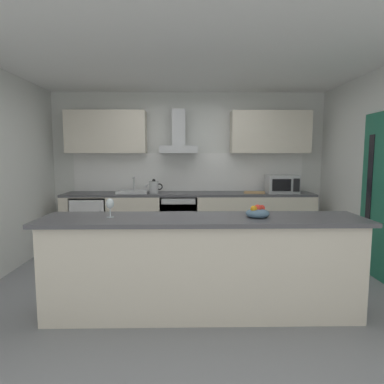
{
  "coord_description": "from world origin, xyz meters",
  "views": [
    {
      "loc": [
        -0.04,
        -3.83,
        1.53
      ],
      "look_at": [
        0.03,
        0.39,
        1.05
      ],
      "focal_mm": 30.61,
      "sensor_mm": 36.0,
      "label": 1
    }
  ],
  "objects": [
    {
      "name": "oven",
      "position": [
        -0.17,
        1.57,
        0.46
      ],
      "size": [
        0.6,
        0.62,
        0.8
      ],
      "color": "slate",
      "rests_on": "ground"
    },
    {
      "name": "wall_back",
      "position": [
        0.0,
        1.97,
        1.3
      ],
      "size": [
        5.69,
        0.12,
        2.6
      ],
      "primitive_type": "cube",
      "color": "silver",
      "rests_on": "ground"
    },
    {
      "name": "ground",
      "position": [
        0.0,
        0.0,
        -0.01
      ],
      "size": [
        5.69,
        4.82,
        0.02
      ],
      "primitive_type": "cube",
      "color": "gray"
    },
    {
      "name": "counter_island",
      "position": [
        0.11,
        -0.82,
        0.48
      ],
      "size": [
        3.03,
        0.64,
        0.95
      ],
      "color": "beige",
      "rests_on": "ground"
    },
    {
      "name": "counter_back",
      "position": [
        0.0,
        1.59,
        0.45
      ],
      "size": [
        4.13,
        0.6,
        0.9
      ],
      "color": "beige",
      "rests_on": "ground"
    },
    {
      "name": "microwave",
      "position": [
        1.55,
        1.54,
        1.05
      ],
      "size": [
        0.5,
        0.38,
        0.3
      ],
      "color": "#B7BABC",
      "rests_on": "counter_back"
    },
    {
      "name": "sink",
      "position": [
        -0.92,
        1.58,
        0.93
      ],
      "size": [
        0.5,
        0.4,
        0.26
      ],
      "color": "silver",
      "rests_on": "counter_back"
    },
    {
      "name": "upper_cabinets",
      "position": [
        0.0,
        1.74,
        1.91
      ],
      "size": [
        4.07,
        0.32,
        0.7
      ],
      "color": "beige"
    },
    {
      "name": "range_hood",
      "position": [
        -0.17,
        1.69,
        1.79
      ],
      "size": [
        0.62,
        0.45,
        0.72
      ],
      "color": "#B7BABC"
    },
    {
      "name": "backsplash_tile",
      "position": [
        0.0,
        1.9,
        1.23
      ],
      "size": [
        3.99,
        0.02,
        0.66
      ],
      "primitive_type": "cube",
      "color": "white"
    },
    {
      "name": "side_door",
      "position": [
        2.33,
        0.06,
        1.03
      ],
      "size": [
        0.08,
        0.85,
        2.05
      ],
      "color": "#1E664C",
      "rests_on": "ground"
    },
    {
      "name": "fruit_bowl",
      "position": [
        0.63,
        -0.83,
        0.99
      ],
      "size": [
        0.22,
        0.22,
        0.13
      ],
      "color": "slate",
      "rests_on": "counter_island"
    },
    {
      "name": "refrigerator",
      "position": [
        -1.62,
        1.56,
        0.43
      ],
      "size": [
        0.58,
        0.6,
        0.85
      ],
      "color": "white",
      "rests_on": "ground"
    },
    {
      "name": "ceiling",
      "position": [
        0.0,
        0.0,
        2.61
      ],
      "size": [
        5.69,
        4.82,
        0.02
      ],
      "primitive_type": "cube",
      "color": "white"
    },
    {
      "name": "chopping_board",
      "position": [
        1.09,
        1.54,
        0.91
      ],
      "size": [
        0.38,
        0.29,
        0.02
      ],
      "primitive_type": "cube",
      "rotation": [
        0.0,
        0.0,
        -0.24
      ],
      "color": "tan",
      "rests_on": "counter_back"
    },
    {
      "name": "wine_glass",
      "position": [
        -0.75,
        -0.8,
        1.07
      ],
      "size": [
        0.08,
        0.08,
        0.18
      ],
      "color": "silver",
      "rests_on": "counter_island"
    },
    {
      "name": "kettle",
      "position": [
        -0.57,
        1.53,
        1.01
      ],
      "size": [
        0.29,
        0.15,
        0.24
      ],
      "color": "#B7BABC",
      "rests_on": "counter_back"
    }
  ]
}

